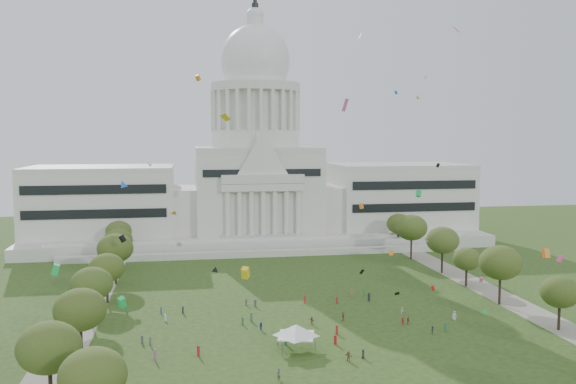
{
  "coord_description": "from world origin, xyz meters",
  "views": [
    {
      "loc": [
        -26.65,
        -108.26,
        38.09
      ],
      "look_at": [
        0.0,
        45.0,
        24.0
      ],
      "focal_mm": 38.0,
      "sensor_mm": 36.0,
      "label": 1
    }
  ],
  "objects": [
    {
      "name": "person_7",
      "position": [
        -12.25,
        -16.79,
        0.95
      ],
      "size": [
        0.85,
        0.85,
        1.9
      ],
      "primitive_type": "imported",
      "rotation": [
        0.0,
        0.0,
        3.92
      ],
      "color": "#4C4C51",
      "rests_on": "ground"
    },
    {
      "name": "row_tree_r_2",
      "position": [
        44.17,
        17.44,
        9.66
      ],
      "size": [
        9.55,
        9.55,
        13.58
      ],
      "color": "black",
      "rests_on": "ground"
    },
    {
      "name": "row_tree_r_1",
      "position": [
        46.22,
        -1.75,
        7.66
      ],
      "size": [
        7.58,
        7.58,
        10.78
      ],
      "color": "black",
      "rests_on": "ground"
    },
    {
      "name": "near_tree_0",
      "position": [
        -38.0,
        -32.0,
        8.56
      ],
      "size": [
        8.47,
        8.47,
        12.04
      ],
      "color": "black",
      "rests_on": "ground"
    },
    {
      "name": "distant_crowd",
      "position": [
        -9.64,
        12.84,
        0.87
      ],
      "size": [
        63.99,
        35.38,
        1.92
      ],
      "color": "#994C8C",
      "rests_on": "ground"
    },
    {
      "name": "kite_swarm",
      "position": [
        -2.11,
        8.46,
        25.13
      ],
      "size": [
        77.43,
        99.62,
        65.2
      ],
      "color": "white",
      "rests_on": "ground"
    },
    {
      "name": "row_tree_r_6",
      "position": [
        45.96,
        88.13,
        8.51
      ],
      "size": [
        8.42,
        8.42,
        11.97
      ],
      "color": "black",
      "rests_on": "ground"
    },
    {
      "name": "person_9",
      "position": [
        20.77,
        0.47,
        0.76
      ],
      "size": [
        1.05,
        1.04,
        1.51
      ],
      "primitive_type": "imported",
      "rotation": [
        0.0,
        0.0,
        0.77
      ],
      "color": "#26262B",
      "rests_on": "ground"
    },
    {
      "name": "row_tree_l_2",
      "position": [
        -45.04,
        17.3,
        8.51
      ],
      "size": [
        8.42,
        8.42,
        11.97
      ],
      "color": "black",
      "rests_on": "ground"
    },
    {
      "name": "person_2",
      "position": [
        19.55,
        13.69,
        0.8
      ],
      "size": [
        0.86,
        0.91,
        1.6
      ],
      "primitive_type": "imported",
      "rotation": [
        0.0,
        0.0,
        0.9
      ],
      "color": "silver",
      "rests_on": "ground"
    },
    {
      "name": "row_tree_r_3",
      "position": [
        44.4,
        34.48,
        7.08
      ],
      "size": [
        7.01,
        7.01,
        9.98
      ],
      "color": "black",
      "rests_on": "ground"
    },
    {
      "name": "path_left",
      "position": [
        -48.0,
        30.0,
        0.02
      ],
      "size": [
        8.0,
        160.0,
        0.04
      ],
      "primitive_type": "cube",
      "color": "gray",
      "rests_on": "ground"
    },
    {
      "name": "person_8",
      "position": [
        -11.84,
        8.23,
        0.82
      ],
      "size": [
        0.93,
        0.87,
        1.63
      ],
      "primitive_type": "imported",
      "rotation": [
        0.0,
        0.0,
        2.48
      ],
      "color": "navy",
      "rests_on": "ground"
    },
    {
      "name": "row_tree_l_5",
      "position": [
        -45.22,
        71.01,
        8.42
      ],
      "size": [
        8.33,
        8.33,
        11.85
      ],
      "color": "black",
      "rests_on": "ground"
    },
    {
      "name": "person_6",
      "position": [
        3.6,
        -9.98,
        0.78
      ],
      "size": [
        0.65,
        0.85,
        1.56
      ],
      "primitive_type": "imported",
      "rotation": [
        0.0,
        0.0,
        1.35
      ],
      "color": "#26262B",
      "rests_on": "ground"
    },
    {
      "name": "person_0",
      "position": [
        28.79,
        7.99,
        0.97
      ],
      "size": [
        1.11,
        0.93,
        1.95
      ],
      "primitive_type": "imported",
      "rotation": [
        0.0,
        0.0,
        5.9
      ],
      "color": "silver",
      "rests_on": "ground"
    },
    {
      "name": "row_tree_l_1",
      "position": [
        -44.07,
        -2.96,
        8.95
      ],
      "size": [
        8.86,
        8.86,
        12.59
      ],
      "color": "black",
      "rests_on": "ground"
    },
    {
      "name": "person_5",
      "position": [
        -1.13,
        10.08,
        0.82
      ],
      "size": [
        1.45,
        1.53,
        1.63
      ],
      "primitive_type": "imported",
      "rotation": [
        0.0,
        0.0,
        2.3
      ],
      "color": "olive",
      "rests_on": "ground"
    },
    {
      "name": "row_tree_l_6",
      "position": [
        -46.87,
        89.14,
        8.27
      ],
      "size": [
        8.19,
        8.19,
        11.64
      ],
      "color": "black",
      "rests_on": "ground"
    },
    {
      "name": "ground",
      "position": [
        0.0,
        0.0,
        0.0
      ],
      "size": [
        400.0,
        400.0,
        0.0
      ],
      "primitive_type": "plane",
      "color": "#2B4616",
      "rests_on": "ground"
    },
    {
      "name": "row_tree_l_0",
      "position": [
        -45.26,
        -21.68,
        8.95
      ],
      "size": [
        8.85,
        8.85,
        12.59
      ],
      "color": "black",
      "rests_on": "ground"
    },
    {
      "name": "capitol",
      "position": [
        0.0,
        113.59,
        22.3
      ],
      "size": [
        160.0,
        64.5,
        91.3
      ],
      "color": "beige",
      "rests_on": "ground"
    },
    {
      "name": "row_tree_l_3",
      "position": [
        -44.09,
        33.92,
        8.21
      ],
      "size": [
        8.12,
        8.12,
        11.55
      ],
      "color": "black",
      "rests_on": "ground"
    },
    {
      "name": "row_tree_l_4",
      "position": [
        -44.08,
        52.42,
        9.39
      ],
      "size": [
        9.29,
        9.29,
        13.21
      ],
      "color": "black",
      "rests_on": "ground"
    },
    {
      "name": "person_3",
      "position": [
        16.98,
        6.69,
        0.83
      ],
      "size": [
        0.93,
        1.21,
        1.67
      ],
      "primitive_type": "imported",
      "rotation": [
        0.0,
        0.0,
        5.11
      ],
      "color": "#B21E1E",
      "rests_on": "ground"
    },
    {
      "name": "row_tree_r_4",
      "position": [
        44.76,
        50.04,
        9.29
      ],
      "size": [
        9.19,
        9.19,
        13.06
      ],
      "color": "black",
      "rests_on": "ground"
    },
    {
      "name": "person_11",
      "position": [
        0.77,
        -10.84,
        0.89
      ],
      "size": [
        1.56,
        1.68,
        1.77
      ],
      "primitive_type": "imported",
      "rotation": [
        0.0,
        0.0,
        2.27
      ],
      "color": "olive",
      "rests_on": "ground"
    },
    {
      "name": "person_4",
      "position": [
        5.81,
        11.58,
        1.0
      ],
      "size": [
        0.64,
        1.17,
        2.0
      ],
      "primitive_type": "imported",
      "rotation": [
        0.0,
        0.0,
        4.71
      ],
      "color": "olive",
      "rests_on": "ground"
    },
    {
      "name": "row_tree_r_5",
      "position": [
        43.49,
        70.19,
        9.93
      ],
      "size": [
        9.82,
        9.82,
        13.96
      ],
      "color": "black",
      "rests_on": "ground"
    },
    {
      "name": "event_tent",
      "position": [
        -7.06,
        -4.02,
        3.75
      ],
      "size": [
        10.55,
        10.55,
        4.84
      ],
      "color": "#4C4C4C",
      "rests_on": "ground"
    },
    {
      "name": "person_10",
      "position": [
        18.19,
        6.75,
        0.84
      ],
      "size": [
        0.61,
        1.02,
        1.68
      ],
      "primitive_type": "imported",
      "rotation": [
        0.0,
        0.0,
        1.65
      ],
      "color": "olive",
      "rests_on": "ground"
    },
    {
      "name": "path_right",
      "position": [
        48.0,
        30.0,
        0.02
      ],
      "size": [
        8.0,
        160.0,
        0.04
      ],
      "primitive_type": "cube",
      "color": "gray",
      "rests_on": "ground"
    }
  ]
}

